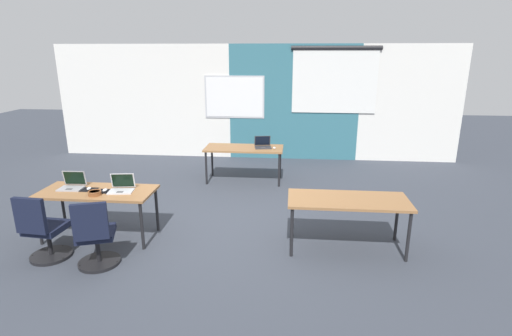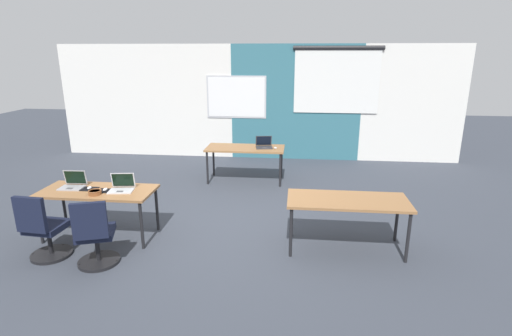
{
  "view_description": "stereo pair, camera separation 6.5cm",
  "coord_description": "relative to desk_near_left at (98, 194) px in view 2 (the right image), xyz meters",
  "views": [
    {
      "loc": [
        0.98,
        -5.58,
        2.6
      ],
      "look_at": [
        0.45,
        0.06,
        0.92
      ],
      "focal_mm": 27.47,
      "sensor_mm": 36.0,
      "label": 1
    },
    {
      "loc": [
        1.05,
        -5.57,
        2.6
      ],
      "look_at": [
        0.45,
        0.06,
        0.92
      ],
      "focal_mm": 27.47,
      "sensor_mm": 36.0,
      "label": 2
    }
  ],
  "objects": [
    {
      "name": "ground_plane",
      "position": [
        1.75,
        0.6,
        -0.66
      ],
      "size": [
        24.0,
        24.0,
        0.0
      ],
      "color": "#383D47"
    },
    {
      "name": "back_wall_assembly",
      "position": [
        1.79,
        4.8,
        0.75
      ],
      "size": [
        10.0,
        0.27,
        2.8
      ],
      "color": "silver",
      "rests_on": "ground"
    },
    {
      "name": "desk_near_left",
      "position": [
        0.0,
        0.0,
        0.0
      ],
      "size": [
        1.6,
        0.7,
        0.72
      ],
      "color": "olive",
      "rests_on": "ground"
    },
    {
      "name": "desk_near_right",
      "position": [
        3.5,
        0.0,
        0.0
      ],
      "size": [
        1.6,
        0.7,
        0.72
      ],
      "color": "olive",
      "rests_on": "ground"
    },
    {
      "name": "desk_far_center",
      "position": [
        1.75,
        2.8,
        0.0
      ],
      "size": [
        1.6,
        0.7,
        0.72
      ],
      "color": "olive",
      "rests_on": "ground"
    },
    {
      "name": "laptop_near_left_inner",
      "position": [
        0.36,
        0.02,
        0.11
      ],
      "size": [
        0.37,
        0.32,
        0.23
      ],
      "rotation": [
        0.0,
        0.0,
        0.14
      ],
      "color": "silver",
      "rests_on": "desk_near_left"
    },
    {
      "name": "mousepad_near_left_inner",
      "position": [
        0.13,
        -0.02,
        0.06
      ],
      "size": [
        0.22,
        0.19,
        0.0
      ],
      "color": "black",
      "rests_on": "desk_near_left"
    },
    {
      "name": "mouse_near_left_inner",
      "position": [
        0.13,
        -0.02,
        0.08
      ],
      "size": [
        0.06,
        0.1,
        0.03
      ],
      "color": "silver",
      "rests_on": "mousepad_near_left_inner"
    },
    {
      "name": "chair_near_left_inner",
      "position": [
        0.34,
        -0.79,
        -0.28
      ],
      "size": [
        0.56,
        0.61,
        0.92
      ],
      "rotation": [
        0.0,
        0.0,
        3.46
      ],
      "color": "black",
      "rests_on": "ground"
    },
    {
      "name": "laptop_far_right",
      "position": [
        2.14,
        2.83,
        0.11
      ],
      "size": [
        0.38,
        0.35,
        0.23
      ],
      "rotation": [
        0.0,
        0.0,
        0.17
      ],
      "color": "#333338",
      "rests_on": "desk_far_center"
    },
    {
      "name": "mouse_far_right",
      "position": [
        2.37,
        2.75,
        0.08
      ],
      "size": [
        0.08,
        0.11,
        0.03
      ],
      "color": "silver",
      "rests_on": "desk_far_center"
    },
    {
      "name": "laptop_near_left_end",
      "position": [
        -0.4,
        0.07,
        0.11
      ],
      "size": [
        0.34,
        0.29,
        0.24
      ],
      "rotation": [
        0.0,
        0.0,
        0.04
      ],
      "color": "#9E9EA3",
      "rests_on": "desk_near_left"
    },
    {
      "name": "mousepad_near_left_end",
      "position": [
        -0.13,
        0.02,
        0.06
      ],
      "size": [
        0.22,
        0.19,
        0.0
      ],
      "color": "black",
      "rests_on": "desk_near_left"
    },
    {
      "name": "mouse_near_left_end",
      "position": [
        -0.13,
        0.02,
        0.08
      ],
      "size": [
        0.07,
        0.11,
        0.03
      ],
      "color": "silver",
      "rests_on": "mousepad_near_left_end"
    },
    {
      "name": "chair_near_left_end",
      "position": [
        -0.4,
        -0.69,
        -0.28
      ],
      "size": [
        0.52,
        0.55,
        0.92
      ],
      "rotation": [
        0.0,
        0.0,
        3.07
      ],
      "color": "black",
      "rests_on": "ground"
    },
    {
      "name": "snack_bowl",
      "position": [
        0.06,
        -0.18,
        0.1
      ],
      "size": [
        0.18,
        0.18,
        0.06
      ],
      "color": "brown",
      "rests_on": "desk_near_left"
    }
  ]
}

